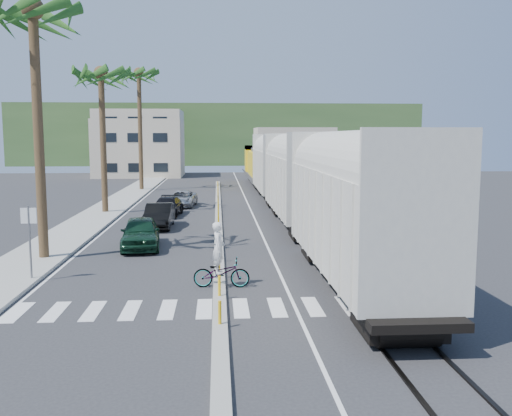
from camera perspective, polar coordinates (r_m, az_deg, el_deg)
The scene contains 16 objects.
ground at distance 21.00m, azimuth -3.68°, elevation -8.39°, with size 140.00×140.00×0.00m, color #28282B.
sidewalk at distance 46.35m, azimuth -14.37°, elevation 0.06°, with size 3.00×90.00×0.15m, color gray.
rails at distance 48.82m, azimuth 2.07°, elevation 0.57°, with size 1.56×100.00×0.06m.
median at distance 40.57m, azimuth -3.79°, elevation -0.70°, with size 0.45×60.00×0.85m.
crosswalk at distance 19.08m, azimuth -3.66°, elevation -9.98°, with size 14.00×2.20×0.01m, color silver.
lane_markings at distance 45.63m, azimuth -6.50°, elevation 0.04°, with size 9.42×90.00×0.01m.
freight_train at distance 41.35m, azimuth 3.13°, elevation 3.38°, with size 3.00×60.94×5.85m.
palm_trees at distance 43.99m, azimuth -14.84°, elevation 13.69°, with size 3.50×37.20×13.75m.
street_sign at distance 23.67m, azimuth -21.72°, elevation -2.23°, with size 0.60×0.08×3.00m.
buildings at distance 92.12m, azimuth -7.89°, elevation 6.31°, with size 38.00×27.00×10.00m.
hillside at distance 120.23m, azimuth -3.89°, elevation 7.32°, with size 80.00×20.00×12.00m, color #385628.
car_lead at distance 29.44m, azimuth -11.48°, elevation -2.43°, with size 2.31×4.82×1.59m, color #10301F.
car_second at distance 35.77m, azimuth -9.67°, elevation -0.78°, with size 1.62×4.57×1.50m, color black.
car_third at distance 41.00m, azimuth -8.89°, elevation 0.13°, with size 2.31×4.79×1.34m, color black.
car_rear at distance 46.46m, azimuth -7.44°, elevation 0.93°, with size 2.53×4.72×1.26m, color #B1B4B7.
cyclist at distance 21.46m, azimuth -3.54°, elevation -5.85°, with size 1.05×2.21×2.47m.
Camera 1 is at (-0.03, -20.23, 5.62)m, focal length 40.00 mm.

